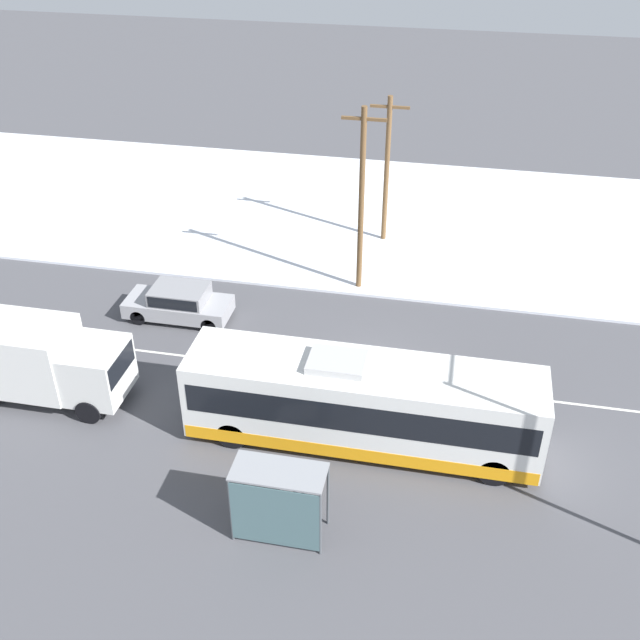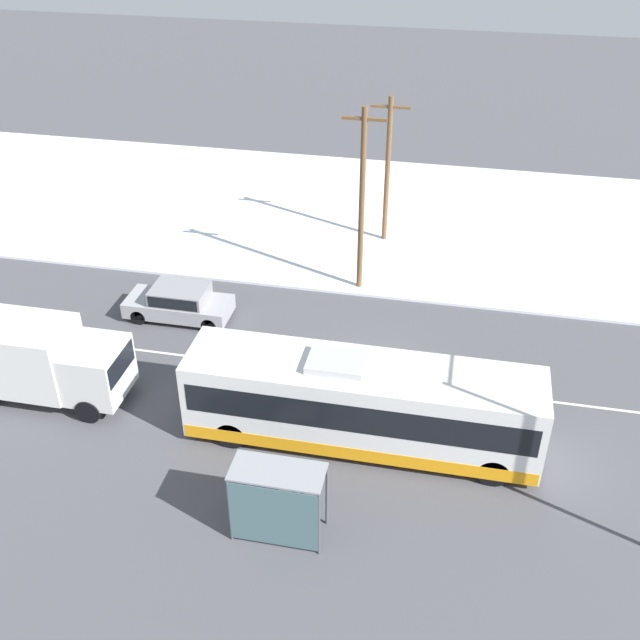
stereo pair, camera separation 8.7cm
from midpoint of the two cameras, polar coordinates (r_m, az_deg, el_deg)
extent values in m
plane|color=#4C4C51|center=(27.87, 3.82, -4.50)|extent=(120.00, 120.00, 0.00)
cube|color=silver|center=(39.58, 6.72, 7.58)|extent=(80.00, 15.94, 0.12)
cube|color=silver|center=(27.87, 3.82, -4.50)|extent=(60.00, 0.12, 0.00)
cube|color=white|center=(24.23, 3.15, -6.25)|extent=(11.42, 2.55, 2.70)
cube|color=black|center=(24.03, 3.18, -5.65)|extent=(10.96, 2.57, 1.03)
cube|color=orange|center=(24.95, 3.08, -8.22)|extent=(11.30, 2.57, 0.49)
cube|color=#B2B2B2|center=(23.43, 1.19, -3.21)|extent=(1.80, 1.40, 0.24)
cylinder|color=black|center=(24.08, 13.02, -11.16)|extent=(1.00, 0.28, 1.00)
cylinder|color=black|center=(25.77, 13.06, -7.68)|extent=(1.00, 0.28, 1.00)
cylinder|color=black|center=(24.88, -6.84, -8.65)|extent=(1.00, 0.28, 1.00)
cylinder|color=black|center=(26.52, -5.38, -5.47)|extent=(1.00, 0.28, 1.00)
cube|color=silver|center=(28.33, -22.54, -2.35)|extent=(4.48, 2.30, 2.45)
cube|color=silver|center=(26.95, -16.70, -3.69)|extent=(1.90, 2.18, 1.91)
cube|color=black|center=(26.34, -15.03, -3.29)|extent=(0.06, 1.96, 0.84)
cylinder|color=black|center=(26.86, -17.30, -6.67)|extent=(0.90, 0.26, 0.90)
cylinder|color=black|center=(28.24, -15.50, -4.11)|extent=(0.90, 0.26, 0.90)
cylinder|color=black|center=(30.16, -22.50, -3.00)|extent=(0.90, 0.26, 0.90)
cube|color=#9E9EA3|center=(31.50, -10.81, 1.02)|extent=(4.33, 1.80, 0.64)
cube|color=gray|center=(31.15, -10.74, 1.95)|extent=(2.25, 1.66, 0.59)
cube|color=black|center=(31.14, -10.74, 1.97)|extent=(2.07, 1.69, 0.47)
cylinder|color=black|center=(31.56, -13.75, 0.20)|extent=(0.64, 0.22, 0.64)
cylinder|color=black|center=(32.77, -12.67, 1.67)|extent=(0.64, 0.22, 0.64)
cylinder|color=black|center=(30.49, -8.54, -0.41)|extent=(0.64, 0.22, 0.64)
cylinder|color=black|center=(31.73, -7.63, 1.13)|extent=(0.64, 0.22, 0.64)
cylinder|color=#23232D|center=(22.94, -2.01, -13.11)|extent=(0.13, 0.13, 0.83)
cylinder|color=#23232D|center=(22.90, -1.37, -13.21)|extent=(0.13, 0.13, 0.83)
cube|color=#19478C|center=(22.38, -1.72, -11.82)|extent=(0.43, 0.24, 0.69)
sphere|color=tan|center=(22.04, -1.75, -10.92)|extent=(0.29, 0.29, 0.29)
cylinder|color=#19478C|center=(22.45, -2.41, -11.78)|extent=(0.11, 0.11, 0.65)
cylinder|color=#19478C|center=(22.36, -1.03, -11.99)|extent=(0.11, 0.11, 0.65)
cube|color=gray|center=(20.83, -3.30, -11.47)|extent=(2.62, 1.20, 0.06)
cube|color=slate|center=(21.29, -3.59, -14.78)|extent=(2.52, 0.04, 2.16)
cylinder|color=#474C51|center=(22.34, -6.07, -12.17)|extent=(0.08, 0.08, 2.34)
cylinder|color=#474C51|center=(21.86, 0.50, -13.18)|extent=(0.08, 0.08, 2.34)
cylinder|color=#474C51|center=(21.61, -6.94, -14.22)|extent=(0.08, 0.08, 2.34)
cylinder|color=#474C51|center=(21.12, -0.11, -15.33)|extent=(0.08, 0.08, 2.34)
cylinder|color=brown|center=(31.46, 3.08, 8.86)|extent=(0.24, 0.24, 8.15)
cube|color=brown|center=(30.17, 3.29, 15.05)|extent=(1.80, 0.12, 0.12)
cylinder|color=brown|center=(36.01, 5.03, 11.17)|extent=(0.24, 0.24, 7.18)
cube|color=brown|center=(34.98, 5.28, 15.87)|extent=(1.80, 0.12, 0.12)
camera|label=1|loc=(0.04, -90.09, -0.06)|focal=42.00mm
camera|label=2|loc=(0.04, 89.91, 0.06)|focal=42.00mm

